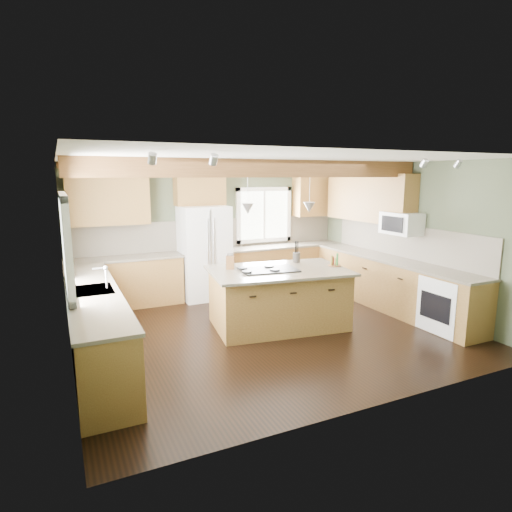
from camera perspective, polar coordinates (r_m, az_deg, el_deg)
name	(u,v)px	position (r m, az deg, el deg)	size (l,w,h in m)	color
floor	(267,330)	(6.77, 1.47, -9.78)	(5.60, 5.60, 0.00)	black
ceiling	(268,159)	(6.36, 1.59, 12.77)	(5.60, 5.60, 0.00)	silver
wall_back	(212,229)	(8.72, -5.87, 3.58)	(5.60, 5.60, 0.00)	#4C553C
wall_left	(65,263)	(5.77, -24.17, -0.91)	(5.00, 5.00, 0.00)	#4C553C
wall_right	(408,237)	(8.08, 19.60, 2.45)	(5.00, 5.00, 0.00)	#4C553C
ceiling_beam	(265,168)	(6.44, 1.17, 11.59)	(5.55, 0.26, 0.26)	brown
soffit_trim	(213,167)	(8.57, -5.80, 11.76)	(5.55, 0.20, 0.10)	brown
backsplash_back	(212,234)	(8.72, -5.82, 2.98)	(5.58, 0.03, 0.58)	brown
backsplash_right	(405,241)	(8.12, 19.23, 1.87)	(0.03, 3.70, 0.58)	brown
base_cab_back_left	(126,283)	(8.18, -16.98, -3.45)	(2.02, 0.60, 0.88)	brown
counter_back_left	(124,258)	(8.08, -17.16, -0.28)	(2.06, 0.64, 0.04)	#464033
base_cab_back_right	(283,267)	(9.19, 3.66, -1.46)	(2.62, 0.60, 0.88)	brown
counter_back_right	(284,246)	(9.11, 3.69, 1.37)	(2.66, 0.64, 0.04)	#464033
base_cab_left	(95,325)	(6.05, -20.69, -8.61)	(0.60, 3.70, 0.88)	brown
counter_left	(92,291)	(5.92, -20.98, -4.39)	(0.64, 3.74, 0.04)	#464033
base_cab_right	(390,285)	(8.07, 17.45, -3.66)	(0.60, 3.70, 0.88)	brown
counter_right	(392,259)	(7.97, 17.63, -0.45)	(0.64, 3.74, 0.04)	#464033
upper_cab_back_left	(108,200)	(8.06, -19.11, 7.12)	(1.40, 0.35, 0.90)	brown
upper_cab_over_fridge	(200,187)	(8.40, -7.53, 9.09)	(0.96, 0.35, 0.70)	brown
upper_cab_right	(369,198)	(8.57, 14.78, 7.52)	(0.35, 2.20, 0.90)	brown
upper_cab_back_corner	(314,195)	(9.52, 7.72, 8.05)	(0.90, 0.35, 0.90)	brown
window_left	(65,243)	(5.78, -24.17, 1.63)	(0.04, 1.60, 1.05)	white
window_back	(264,215)	(9.12, 1.01, 5.51)	(1.10, 0.04, 1.00)	white
sink	(92,291)	(5.92, -20.99, -4.34)	(0.50, 0.65, 0.03)	#262628
faucet	(106,278)	(5.90, -19.34, -2.83)	(0.02, 0.02, 0.28)	#B2B2B7
dishwasher	(107,365)	(4.84, -19.26, -13.51)	(0.60, 0.60, 0.84)	white
oven	(449,305)	(7.20, 24.39, -5.91)	(0.60, 0.72, 0.84)	white
microwave	(401,223)	(7.86, 18.82, 4.13)	(0.40, 0.70, 0.38)	white
pendant_left	(248,209)	(6.42, -1.10, 6.32)	(0.18, 0.18, 0.16)	#B2B2B7
pendant_right	(309,207)	(6.76, 7.11, 6.46)	(0.18, 0.18, 0.16)	#B2B2B7
refrigerator	(204,253)	(8.33, -6.89, 0.44)	(0.90, 0.74, 1.80)	white
island	(278,299)	(6.83, 2.99, -5.73)	(2.00, 1.22, 0.88)	brown
island_top	(279,271)	(6.71, 3.03, -1.96)	(2.13, 1.35, 0.04)	#464033
cooktop	(269,269)	(6.65, 1.68, -1.80)	(0.87, 0.58, 0.02)	black
knife_block	(230,263)	(6.72, -3.46, -0.88)	(0.12, 0.09, 0.21)	brown
utensil_crock	(296,257)	(7.28, 5.42, -0.19)	(0.12, 0.12, 0.16)	#443936
bottle_tray	(335,260)	(7.06, 10.45, -0.53)	(0.21, 0.21, 0.19)	brown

